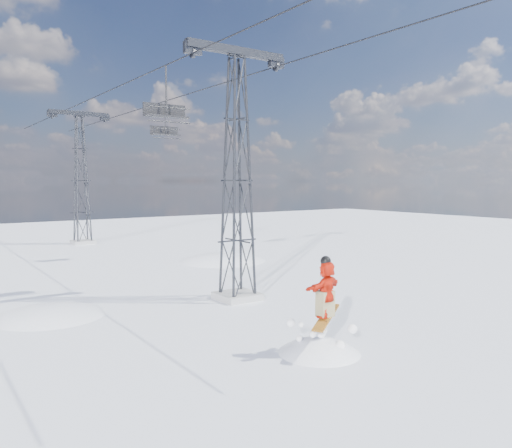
% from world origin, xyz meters
% --- Properties ---
extents(ground, '(120.00, 120.00, 0.00)m').
position_xyz_m(ground, '(0.00, 0.00, 0.00)').
color(ground, white).
rests_on(ground, ground).
extents(snow_terrain, '(39.00, 37.00, 22.00)m').
position_xyz_m(snow_terrain, '(-4.77, 21.24, -9.59)').
color(snow_terrain, white).
rests_on(snow_terrain, ground).
extents(lift_tower_near, '(5.20, 1.80, 11.43)m').
position_xyz_m(lift_tower_near, '(0.80, 8.00, 5.47)').
color(lift_tower_near, '#999999').
rests_on(lift_tower_near, ground).
extents(lift_tower_far, '(5.20, 1.80, 11.43)m').
position_xyz_m(lift_tower_far, '(0.80, 33.00, 5.47)').
color(lift_tower_far, '#999999').
rests_on(lift_tower_far, ground).
extents(haul_cables, '(4.46, 51.00, 0.06)m').
position_xyz_m(haul_cables, '(0.80, 19.50, 10.85)').
color(haul_cables, black).
rests_on(haul_cables, ground).
extents(snowboarder_jump, '(4.40, 4.40, 7.11)m').
position_xyz_m(snowboarder_jump, '(-0.97, 0.40, -1.62)').
color(snowboarder_jump, white).
rests_on(snowboarder_jump, ground).
extents(lift_chair_near, '(2.14, 0.62, 2.66)m').
position_xyz_m(lift_chair_near, '(-1.40, 10.75, 8.72)').
color(lift_chair_near, black).
rests_on(lift_chair_near, ground).
extents(lift_chair_mid, '(2.03, 0.58, 2.52)m').
position_xyz_m(lift_chair_mid, '(3.00, 20.46, 8.83)').
color(lift_chair_mid, black).
rests_on(lift_chair_mid, ground).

